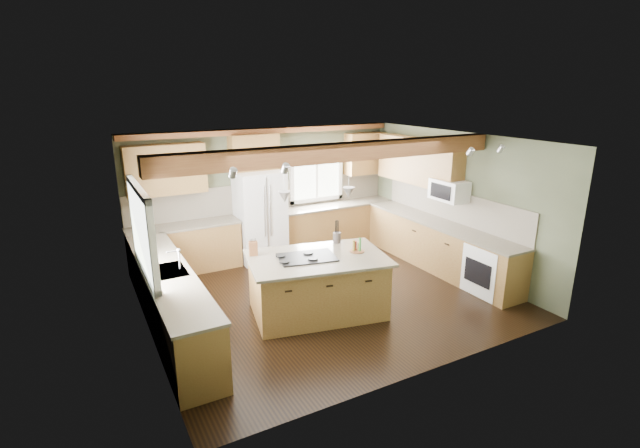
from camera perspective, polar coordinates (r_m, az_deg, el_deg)
floor at (r=7.91m, az=0.62°, el=-8.75°), size 5.60×5.60×0.00m
ceiling at (r=7.19m, az=0.68°, el=10.32°), size 5.60×5.60×0.00m
wall_back at (r=9.64m, az=-6.62°, el=4.00°), size 5.60×0.00×5.60m
wall_left at (r=6.62m, az=-21.08°, el=-2.95°), size 0.00×5.00×5.00m
wall_right at (r=9.10m, az=16.27°, el=2.68°), size 0.00×5.00×5.00m
ceiling_beam at (r=6.80m, az=2.64°, el=8.83°), size 5.55×0.26×0.26m
soffit_trim at (r=9.35m, az=-6.64°, el=11.32°), size 5.55×0.20×0.10m
backsplash_back at (r=9.64m, az=-6.57°, el=3.46°), size 5.58×0.03×0.58m
backsplash_right at (r=9.14m, az=15.94°, el=2.19°), size 0.03×3.70×0.58m
base_cab_back_left at (r=9.10m, az=-16.22°, el=-2.97°), size 2.02×0.60×0.88m
counter_back_left at (r=8.96m, az=-16.45°, el=-0.20°), size 2.06×0.64×0.04m
base_cab_back_right at (r=10.23m, az=1.93°, el=-0.13°), size 2.62×0.60×0.88m
counter_back_right at (r=10.11m, az=1.96°, el=2.37°), size 2.66×0.64×0.04m
base_cab_left at (r=7.02m, az=-17.96°, el=-9.11°), size 0.60×3.70×0.88m
counter_left at (r=6.84m, az=-18.31°, el=-5.63°), size 0.64×3.74×0.04m
base_cab_right at (r=9.17m, az=14.28°, el=-2.67°), size 0.60×3.70×0.88m
counter_right at (r=9.03m, az=14.48°, el=0.09°), size 0.64×3.74×0.04m
upper_cab_back_left at (r=8.81m, az=-18.46°, el=6.38°), size 1.40×0.35×0.90m
upper_cab_over_fridge at (r=9.22m, az=-8.13°, el=8.74°), size 0.96×0.35×0.70m
upper_cab_right at (r=9.50m, az=12.02°, el=7.56°), size 0.35×2.20×0.90m
upper_cab_back_corner at (r=10.43m, az=5.55°, el=8.63°), size 0.90×0.35×0.90m
window_left at (r=6.59m, az=-21.20°, el=-0.75°), size 0.04×1.60×1.05m
window_back at (r=10.04m, az=-0.50°, el=6.08°), size 1.10×0.04×1.00m
sink at (r=6.83m, az=-18.31°, el=-5.59°), size 0.50×0.65×0.03m
faucet at (r=6.81m, az=-16.94°, el=-4.23°), size 0.02×0.02×0.28m
dishwasher at (r=5.89m, az=-15.32°, el=-14.23°), size 0.60×0.60×0.84m
oven at (r=8.33m, az=20.25°, el=-5.28°), size 0.60×0.72×0.84m
microwave at (r=8.86m, az=15.60°, el=4.03°), size 0.40×0.70×0.38m
pendant_left at (r=6.59m, az=-4.38°, el=3.34°), size 0.18×0.18×0.16m
pendant_right at (r=6.86m, az=3.55°, el=3.88°), size 0.18×0.18×0.16m
refrigerator at (r=9.28m, az=-7.37°, el=0.94°), size 0.90×0.74×1.80m
island at (r=7.18m, az=-0.32°, el=-7.65°), size 2.13×1.55×0.88m
island_top at (r=7.00m, az=-0.32°, el=-4.21°), size 2.29×1.70×0.04m
cooktop at (r=6.95m, az=-1.60°, el=-4.12°), size 0.93×0.72×0.02m
knife_block at (r=7.09m, az=-8.22°, el=-2.99°), size 0.15×0.13×0.22m
utensil_crock at (r=7.60m, az=2.09°, el=-1.67°), size 0.13×0.13×0.17m
bottle_tray at (r=7.19m, az=4.61°, el=-2.62°), size 0.23×0.23×0.21m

